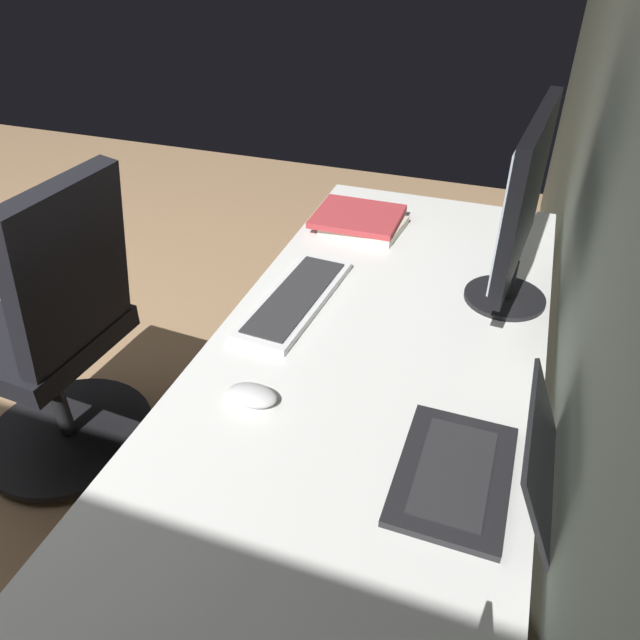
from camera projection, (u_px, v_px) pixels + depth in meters
The scene contains 7 objects.
desk at pixel (343, 439), 1.22m from camera, with size 2.18×0.73×0.73m.
monitor_primary at pixel (523, 203), 1.37m from camera, with size 0.47×0.20×0.46m.
laptop_leftmost at pixel (487, 467), 1.02m from camera, with size 0.29×0.27×0.19m.
keyboard_main at pixel (296, 299), 1.51m from camera, with size 0.43×0.17×0.02m.
mouse_main at pixel (252, 395), 1.21m from camera, with size 0.06×0.10×0.03m, color silver.
book_stack_near at pixel (361, 221), 1.84m from camera, with size 0.23×0.27×0.04m.
office_chair at pixel (56, 344), 1.82m from camera, with size 0.56×0.57×0.97m.
Camera 1 is at (1.07, 2.07, 1.57)m, focal length 33.98 mm.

